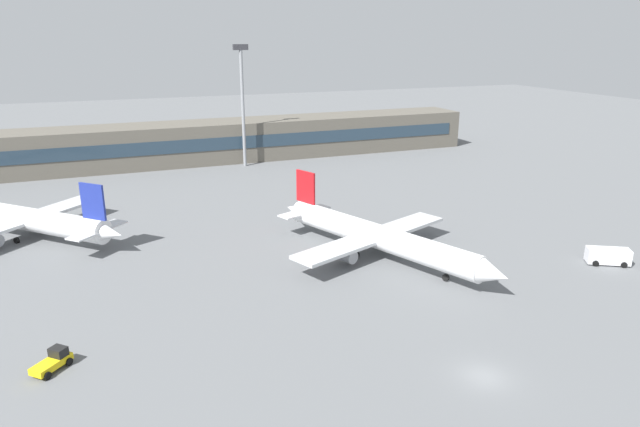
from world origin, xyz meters
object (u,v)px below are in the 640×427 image
airplane_near (379,237)px  floodlight_tower_west (242,97)px  baggage_tug_yellow (53,361)px  service_van_white (608,256)px  airplane_mid (18,217)px

airplane_near → floodlight_tower_west: floodlight_tower_west is taller
baggage_tug_yellow → service_van_white: bearing=0.3°
baggage_tug_yellow → floodlight_tower_west: bearing=63.8°
airplane_mid → baggage_tug_yellow: bearing=-81.2°
airplane_near → service_van_white: bearing=-26.1°
airplane_mid → service_van_white: size_ratio=5.36×
airplane_mid → airplane_near: bearing=-30.4°
service_van_white → airplane_near: bearing=153.9°
service_van_white → floodlight_tower_west: (-29.00, 72.84, 13.99)m
airplane_near → floodlight_tower_west: size_ratio=1.35×
airplane_mid → floodlight_tower_west: (42.17, 33.59, 12.21)m
baggage_tug_yellow → floodlight_tower_west: floodlight_tower_west is taller
airplane_mid → floodlight_tower_west: bearing=38.5°
airplane_near → service_van_white: (26.22, -12.85, -1.69)m
airplane_near → service_van_white: airplane_near is taller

